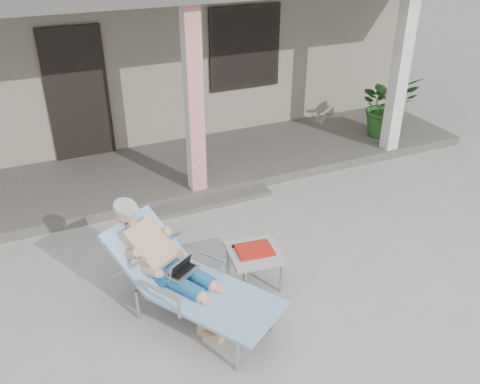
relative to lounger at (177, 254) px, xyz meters
name	(u,v)px	position (x,y,z in m)	size (l,w,h in m)	color
ground	(262,279)	(1.03, 0.16, -0.76)	(60.00, 60.00, 0.00)	#9E9E99
house	(121,28)	(1.03, 6.65, 0.90)	(10.40, 5.40, 3.30)	gray
porch_deck	(180,168)	(1.03, 3.16, -0.69)	(10.00, 2.00, 0.15)	#605B56
porch_step	(205,203)	(1.03, 2.01, -0.72)	(2.00, 0.30, 0.07)	#605B56
lounger	(177,254)	(0.00, 0.00, 0.00)	(1.58, 1.93, 1.24)	#B7B7BC
side_table	(254,255)	(0.90, 0.10, -0.34)	(0.62, 0.62, 0.50)	#A3A29E
potted_palm	(387,105)	(4.82, 2.82, -0.05)	(1.02, 0.88, 1.13)	#26591E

